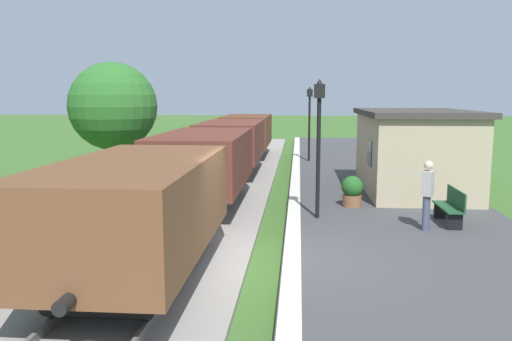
% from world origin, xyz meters
% --- Properties ---
extents(ground_plane, '(160.00, 160.00, 0.00)m').
position_xyz_m(ground_plane, '(0.00, 0.00, 0.00)').
color(ground_plane, '#3D6628').
extents(platform_slab, '(6.00, 60.00, 0.25)m').
position_xyz_m(platform_slab, '(3.20, 0.00, 0.12)').
color(platform_slab, '#424244').
rests_on(platform_slab, ground).
extents(platform_edge_stripe, '(0.36, 60.00, 0.01)m').
position_xyz_m(platform_edge_stripe, '(0.40, 0.00, 0.25)').
color(platform_edge_stripe, silver).
rests_on(platform_edge_stripe, platform_slab).
extents(track_ballast, '(3.80, 60.00, 0.12)m').
position_xyz_m(track_ballast, '(-2.40, 0.00, 0.06)').
color(track_ballast, gray).
rests_on(track_ballast, ground).
extents(rail_near, '(0.07, 60.00, 0.14)m').
position_xyz_m(rail_near, '(-1.68, 0.00, 0.19)').
color(rail_near, slate).
rests_on(rail_near, track_ballast).
extents(rail_far, '(0.07, 60.00, 0.14)m').
position_xyz_m(rail_far, '(-3.12, 0.00, 0.19)').
color(rail_far, slate).
rests_on(rail_far, track_ballast).
extents(freight_train, '(2.50, 26.00, 2.12)m').
position_xyz_m(freight_train, '(-2.40, 8.72, 1.40)').
color(freight_train, brown).
rests_on(freight_train, rail_near).
extents(station_hut, '(3.50, 5.80, 2.78)m').
position_xyz_m(station_hut, '(4.40, 7.70, 1.65)').
color(station_hut, tan).
rests_on(station_hut, platform_slab).
extents(bench_near_hut, '(0.42, 1.50, 0.91)m').
position_xyz_m(bench_near_hut, '(4.41, 3.17, 0.72)').
color(bench_near_hut, '#1E4C2D').
rests_on(bench_near_hut, platform_slab).
extents(bench_down_platform, '(0.42, 1.50, 0.91)m').
position_xyz_m(bench_down_platform, '(4.41, 12.94, 0.72)').
color(bench_down_platform, '#1E4C2D').
rests_on(bench_down_platform, platform_slab).
extents(person_waiting, '(0.38, 0.45, 1.71)m').
position_xyz_m(person_waiting, '(3.64, 2.53, 1.18)').
color(person_waiting, '#474C66').
rests_on(person_waiting, platform_slab).
extents(potted_planter, '(0.64, 0.64, 0.92)m').
position_xyz_m(potted_planter, '(2.11, 5.09, 0.72)').
color(potted_planter, brown).
rests_on(potted_planter, platform_slab).
extents(lamp_post_near, '(0.28, 0.28, 3.70)m').
position_xyz_m(lamp_post_near, '(1.03, 3.57, 2.80)').
color(lamp_post_near, black).
rests_on(lamp_post_near, platform_slab).
extents(lamp_post_far, '(0.28, 0.28, 3.70)m').
position_xyz_m(lamp_post_far, '(1.03, 15.70, 2.80)').
color(lamp_post_far, black).
rests_on(lamp_post_far, platform_slab).
extents(tree_trackside_far, '(3.23, 3.23, 4.73)m').
position_xyz_m(tree_trackside_far, '(-6.32, 8.44, 3.11)').
color(tree_trackside_far, '#4C3823').
rests_on(tree_trackside_far, ground).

